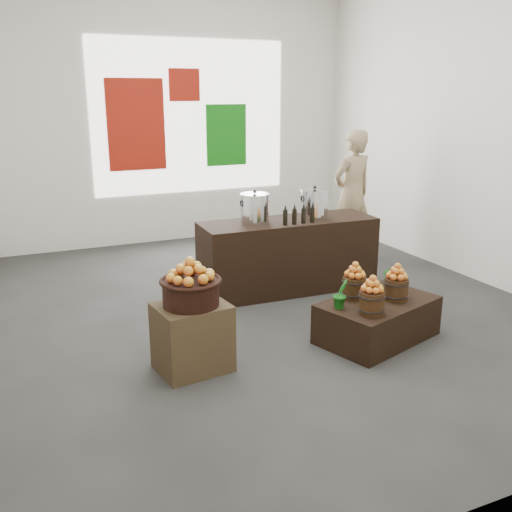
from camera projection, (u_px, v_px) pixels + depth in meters
name	position (u px, v px, depth m)	size (l,w,h in m)	color
ground	(264.00, 308.00, 6.57)	(7.00, 7.00, 0.00)	#353432
back_wall	(173.00, 117.00, 9.08)	(6.00, 0.04, 4.00)	silver
back_opening	(191.00, 117.00, 9.18)	(3.20, 0.02, 2.40)	white
deco_red_left	(136.00, 125.00, 8.85)	(0.90, 0.04, 1.40)	maroon
deco_green_right	(226.00, 135.00, 9.49)	(0.70, 0.04, 1.00)	#116D10
deco_red_upper	(184.00, 85.00, 9.00)	(0.50, 0.04, 0.50)	maroon
crate	(192.00, 337.00, 5.05)	(0.61, 0.50, 0.61)	brown
wicker_basket	(191.00, 293.00, 4.93)	(0.49, 0.49, 0.22)	black
apples_in_basket	(190.00, 269.00, 4.87)	(0.38, 0.38, 0.21)	#AF051F
display_table	(377.00, 320.00, 5.70)	(1.17, 0.72, 0.41)	black
apple_bucket_front_left	(372.00, 303.00, 5.29)	(0.23, 0.23, 0.22)	#3A210F
apples_in_bucket_front_left	(373.00, 284.00, 5.23)	(0.18, 0.18, 0.16)	#AF051F
apple_bucket_front_right	(396.00, 289.00, 5.65)	(0.23, 0.23, 0.22)	#3A210F
apples_in_bucket_front_right	(397.00, 271.00, 5.60)	(0.18, 0.18, 0.16)	#AF051F
apple_bucket_rear	(354.00, 288.00, 5.70)	(0.23, 0.23, 0.22)	#3A210F
apples_in_bucket_rear	(355.00, 270.00, 5.64)	(0.18, 0.18, 0.16)	#AF051F
herb_garnish_right	(392.00, 276.00, 5.98)	(0.23, 0.20, 0.25)	#156515
herb_garnish_left	(341.00, 294.00, 5.42)	(0.16, 0.13, 0.29)	#156515
counter	(288.00, 255.00, 7.07)	(2.18, 0.69, 0.89)	black
stock_pot_left	(255.00, 209.00, 6.73)	(0.34, 0.34, 0.34)	silver
stock_pot_center	(314.00, 205.00, 7.02)	(0.34, 0.34, 0.34)	silver
oil_cruets	(297.00, 214.00, 6.71)	(0.32, 0.06, 0.25)	black
shopper	(352.00, 194.00, 8.41)	(0.69, 0.45, 1.88)	#917C59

